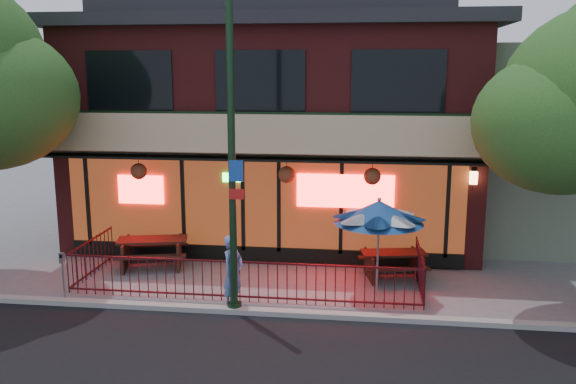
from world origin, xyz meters
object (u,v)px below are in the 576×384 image
picnic_table_right (393,261)px  pedestrian (233,272)px  patio_umbrella (379,212)px  street_light (232,172)px  parking_meter_near (63,269)px  picnic_table_left (153,248)px

picnic_table_right → pedestrian: size_ratio=1.10×
patio_umbrella → pedestrian: bearing=-159.7°
street_light → pedestrian: (-0.08, 0.24, -2.32)m
street_light → picnic_table_right: (3.60, 2.71, -2.69)m
picnic_table_right → patio_umbrella: patio_umbrella is taller
patio_umbrella → pedestrian: 3.65m
patio_umbrella → pedestrian: (-3.23, -1.19, -1.20)m
street_light → parking_meter_near: street_light is taller
pedestrian → picnic_table_left: bearing=72.0°
street_light → picnic_table_left: size_ratio=3.29×
picnic_table_left → parking_meter_near: (-1.13, -2.80, 0.29)m
street_light → pedestrian: 2.33m
picnic_table_left → pedestrian: 3.81m
parking_meter_near → pedestrian: bearing=3.5°
picnic_table_left → patio_umbrella: size_ratio=0.89×
street_light → parking_meter_near: bearing=180.0°
patio_umbrella → street_light: bearing=-155.6°
picnic_table_left → patio_umbrella: bearing=-12.8°
picnic_table_left → picnic_table_right: 6.47m
picnic_table_left → pedestrian: bearing=-42.5°
picnic_table_right → picnic_table_left: bearing=179.2°
picnic_table_left → picnic_table_right: bearing=-0.8°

